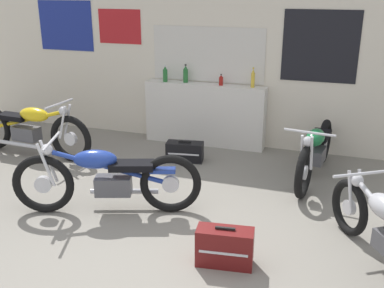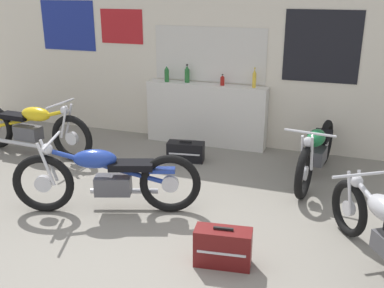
% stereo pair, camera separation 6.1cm
% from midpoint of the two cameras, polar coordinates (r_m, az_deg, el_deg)
% --- Properties ---
extents(ground_plane, '(24.00, 24.00, 0.00)m').
position_cam_midpoint_polar(ground_plane, '(4.62, -8.82, -14.30)').
color(ground_plane, gray).
extents(wall_back, '(10.00, 0.07, 2.80)m').
position_cam_midpoint_polar(wall_back, '(7.42, 4.05, 10.57)').
color(wall_back, beige).
rests_on(wall_back, ground_plane).
extents(sill_counter, '(2.03, 0.28, 1.03)m').
position_cam_midpoint_polar(sill_counter, '(7.53, 1.37, 3.78)').
color(sill_counter, silver).
rests_on(sill_counter, ground_plane).
extents(bottle_leftmost, '(0.08, 0.08, 0.28)m').
position_cam_midpoint_polar(bottle_leftmost, '(7.57, -3.66, 8.83)').
color(bottle_leftmost, '#23662D').
rests_on(bottle_leftmost, sill_counter).
extents(bottle_left_center, '(0.08, 0.08, 0.30)m').
position_cam_midpoint_polar(bottle_left_center, '(7.51, -1.05, 8.83)').
color(bottle_left_center, '#23662D').
rests_on(bottle_left_center, sill_counter).
extents(bottle_center, '(0.07, 0.07, 0.18)m').
position_cam_midpoint_polar(bottle_center, '(7.30, 3.46, 8.07)').
color(bottle_center, maroon).
rests_on(bottle_center, sill_counter).
extents(bottle_right_center, '(0.06, 0.06, 0.32)m').
position_cam_midpoint_polar(bottle_right_center, '(7.18, 7.49, 8.23)').
color(bottle_right_center, gold).
rests_on(bottle_right_center, sill_counter).
extents(motorcycle_yellow, '(2.26, 0.64, 0.91)m').
position_cam_midpoint_polar(motorcycle_yellow, '(7.50, -20.16, 1.85)').
color(motorcycle_yellow, black).
rests_on(motorcycle_yellow, ground_plane).
extents(motorcycle_green, '(0.64, 1.99, 0.84)m').
position_cam_midpoint_polar(motorcycle_green, '(6.39, 15.11, -0.86)').
color(motorcycle_green, black).
rests_on(motorcycle_green, ground_plane).
extents(motorcycle_blue, '(2.11, 0.92, 0.91)m').
position_cam_midpoint_polar(motorcycle_blue, '(5.34, -11.07, -4.30)').
color(motorcycle_blue, black).
rests_on(motorcycle_blue, ground_plane).
extents(hard_case_black, '(0.59, 0.33, 0.32)m').
position_cam_midpoint_polar(hard_case_black, '(6.88, -1.18, -0.97)').
color(hard_case_black, black).
rests_on(hard_case_black, ground_plane).
extents(hard_case_darkred, '(0.57, 0.30, 0.40)m').
position_cam_midpoint_polar(hard_case_darkred, '(4.41, 3.77, -12.92)').
color(hard_case_darkred, maroon).
rests_on(hard_case_darkred, ground_plane).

